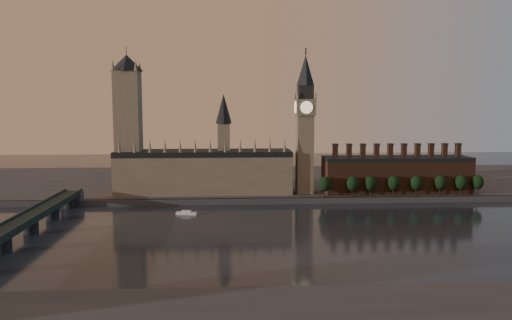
{
  "coord_description": "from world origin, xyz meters",
  "views": [
    {
      "loc": [
        -47.04,
        -256.23,
        70.79
      ],
      "look_at": [
        -29.38,
        55.0,
        35.4
      ],
      "focal_mm": 35.0,
      "sensor_mm": 36.0,
      "label": 1
    }
  ],
  "objects": [
    {
      "name": "ground",
      "position": [
        0.0,
        0.0,
        0.0
      ],
      "size": [
        900.0,
        900.0,
        0.0
      ],
      "primitive_type": "plane",
      "color": "black",
      "rests_on": "ground"
    },
    {
      "name": "westminster_bridge",
      "position": [
        -155.0,
        -2.7,
        7.44
      ],
      "size": [
        14.0,
        200.0,
        11.55
      ],
      "color": "black",
      "rests_on": "ground"
    },
    {
      "name": "embankment_tree_4",
      "position": [
        89.66,
        94.58,
        13.47
      ],
      "size": [
        8.6,
        8.6,
        14.88
      ],
      "color": "black",
      "rests_on": "north_bank"
    },
    {
      "name": "embankment_tree_7",
      "position": [
        135.52,
        94.75,
        13.47
      ],
      "size": [
        8.6,
        8.6,
        14.88
      ],
      "color": "black",
      "rests_on": "north_bank"
    },
    {
      "name": "embankment_tree_3",
      "position": [
        72.79,
        94.88,
        13.47
      ],
      "size": [
        8.6,
        8.6,
        14.88
      ],
      "color": "black",
      "rests_on": "north_bank"
    },
    {
      "name": "palace_of_westminster",
      "position": [
        -64.41,
        114.91,
        21.63
      ],
      "size": [
        130.0,
        30.3,
        74.0
      ],
      "color": "#7F6F5A",
      "rests_on": "north_bank"
    },
    {
      "name": "river_boat",
      "position": [
        -73.86,
        59.27,
        1.02
      ],
      "size": [
        13.7,
        5.87,
        2.65
      ],
      "rotation": [
        0.0,
        0.0,
        -0.16
      ],
      "color": "silver",
      "rests_on": "ground"
    },
    {
      "name": "big_ben",
      "position": [
        10.0,
        110.0,
        56.83
      ],
      "size": [
        15.0,
        15.0,
        107.0
      ],
      "color": "#7F6F5A",
      "rests_on": "north_bank"
    },
    {
      "name": "north_bank",
      "position": [
        0.0,
        178.04,
        2.0
      ],
      "size": [
        900.0,
        182.0,
        4.0
      ],
      "color": "#424247",
      "rests_on": "ground"
    },
    {
      "name": "embankment_tree_6",
      "position": [
        123.03,
        94.72,
        13.47
      ],
      "size": [
        8.6,
        8.6,
        14.88
      ],
      "color": "black",
      "rests_on": "north_bank"
    },
    {
      "name": "embankment_tree_0",
      "position": [
        22.29,
        93.65,
        13.47
      ],
      "size": [
        8.6,
        8.6,
        14.88
      ],
      "color": "black",
      "rests_on": "north_bank"
    },
    {
      "name": "embankment_tree_1",
      "position": [
        42.47,
        93.74,
        13.47
      ],
      "size": [
        8.6,
        8.6,
        14.88
      ],
      "color": "black",
      "rests_on": "north_bank"
    },
    {
      "name": "embankment_tree_5",
      "position": [
        107.7,
        95.35,
        13.47
      ],
      "size": [
        8.6,
        8.6,
        14.88
      ],
      "color": "black",
      "rests_on": "north_bank"
    },
    {
      "name": "victoria_tower",
      "position": [
        -120.0,
        115.0,
        59.09
      ],
      "size": [
        24.0,
        24.0,
        108.0
      ],
      "color": "#7F6F5A",
      "rests_on": "north_bank"
    },
    {
      "name": "embankment_tree_2",
      "position": [
        55.49,
        94.36,
        13.47
      ],
      "size": [
        8.6,
        8.6,
        14.88
      ],
      "color": "black",
      "rests_on": "north_bank"
    },
    {
      "name": "chimney_block",
      "position": [
        80.0,
        110.0,
        17.82
      ],
      "size": [
        110.0,
        25.0,
        37.0
      ],
      "color": "#52301F",
      "rests_on": "north_bank"
    }
  ]
}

